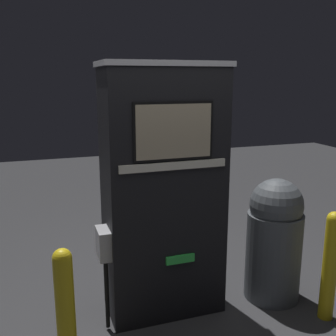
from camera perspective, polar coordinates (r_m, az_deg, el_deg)
ground_plane at (r=3.36m, az=0.72°, el=-21.43°), size 14.00×14.00×0.00m
gas_pump at (r=3.13m, az=-0.75°, el=-3.50°), size 1.03×0.52×2.02m
safety_bollard at (r=2.64m, az=-14.62°, el=-19.95°), size 0.12×0.12×0.92m
trash_bin at (r=3.56m, az=15.17°, el=-9.84°), size 0.48×0.48×1.08m
safety_bollard_far at (r=3.42m, az=22.47°, el=-12.69°), size 0.12×0.12×0.90m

